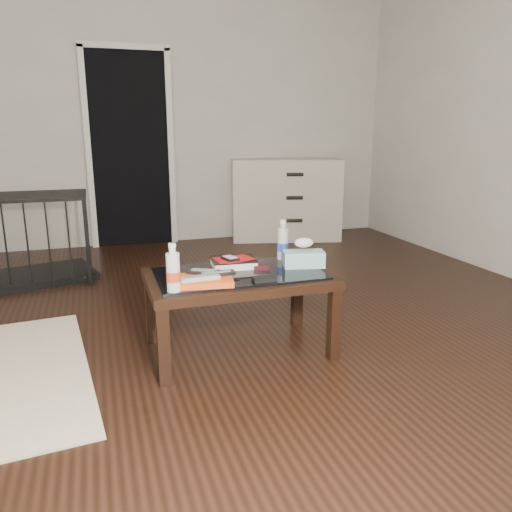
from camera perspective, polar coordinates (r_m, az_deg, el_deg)
The scene contains 18 objects.
ground at distance 3.35m, azimuth -2.94°, elevation -7.18°, with size 5.00×5.00×0.00m, color black.
room_shell at distance 3.14m, azimuth -3.35°, elevation 21.53°, with size 5.00×5.00×5.00m.
doorway at distance 5.49m, azimuth -14.18°, elevation 11.83°, with size 0.90×0.08×2.07m.
coffee_table at distance 2.76m, azimuth -1.95°, elevation -3.16°, with size 1.00×0.60×0.46m.
dresser at distance 5.68m, azimuth 3.41°, elevation 6.49°, with size 1.29×0.78×0.90m.
pet_crate at distance 4.50m, azimuth -24.10°, elevation 0.31°, with size 1.02×0.81×0.71m.
magazines at distance 2.56m, azimuth -5.89°, elevation -2.80°, with size 0.28×0.21×0.03m, color #E24D15.
remote_silver at distance 2.51m, azimuth -6.42°, elevation -2.50°, with size 0.20×0.05×0.02m, color #9F9EA3.
remote_black_front at distance 2.58m, azimuth -4.60°, elevation -2.02°, with size 0.20×0.05×0.02m, color black.
remote_black_back at distance 2.62m, azimuth -5.73°, elevation -1.79°, with size 0.20×0.05×0.02m, color black.
textbook at distance 2.85m, azimuth -2.59°, elevation -0.76°, with size 0.25×0.20×0.05m, color black.
dvd_mailers at distance 2.83m, azimuth -2.81°, elevation -0.31°, with size 0.19×0.14×0.01m, color #BC0C10.
ipod at distance 2.80m, azimuth -2.99°, elevation -0.23°, with size 0.06×0.10×0.02m, color black.
flip_phone at distance 2.79m, azimuth 0.65°, elevation -1.31°, with size 0.09×0.05×0.02m, color black.
wallet at distance 2.59m, azimuth 0.96°, elevation -2.64°, with size 0.12×0.07×0.02m, color black.
water_bottle_left at distance 2.43m, azimuth -9.47°, elevation -1.31°, with size 0.07×0.07×0.24m, color silver.
water_bottle_right at distance 3.00m, azimuth 3.07°, elevation 1.89°, with size 0.07×0.07×0.24m, color #B4B9BF.
tissue_box at distance 2.86m, azimuth 5.45°, elevation -0.32°, with size 0.23×0.12×0.09m, color teal.
Camera 1 is at (-0.80, -3.01, 1.23)m, focal length 35.00 mm.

